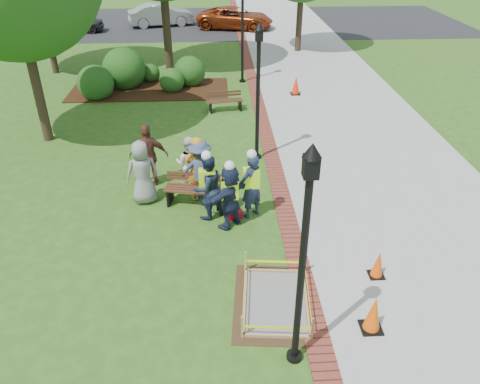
{
  "coord_description": "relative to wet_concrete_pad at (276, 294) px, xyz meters",
  "views": [
    {
      "loc": [
        -0.03,
        -8.62,
        6.91
      ],
      "look_at": [
        0.5,
        1.2,
        1.0
      ],
      "focal_mm": 35.0,
      "sensor_mm": 36.0,
      "label": 1
    }
  ],
  "objects": [
    {
      "name": "ground",
      "position": [
        -1.08,
        1.6,
        -0.23
      ],
      "size": [
        100.0,
        100.0,
        0.0
      ],
      "primitive_type": "plane",
      "color": "#285116",
      "rests_on": "ground"
    },
    {
      "name": "sidewalk",
      "position": [
        3.92,
        11.6,
        -0.22
      ],
      "size": [
        6.0,
        60.0,
        0.02
      ],
      "primitive_type": "cube",
      "color": "#9E9E99",
      "rests_on": "ground"
    },
    {
      "name": "brick_edging",
      "position": [
        0.67,
        11.6,
        -0.22
      ],
      "size": [
        0.5,
        60.0,
        0.03
      ],
      "primitive_type": "cube",
      "color": "maroon",
      "rests_on": "ground"
    },
    {
      "name": "mulch_bed",
      "position": [
        -4.08,
        13.6,
        -0.21
      ],
      "size": [
        7.0,
        3.0,
        0.05
      ],
      "primitive_type": "cube",
      "color": "#381E0F",
      "rests_on": "ground"
    },
    {
      "name": "parking_lot",
      "position": [
        -1.08,
        28.6,
        -0.23
      ],
      "size": [
        36.0,
        12.0,
        0.01
      ],
      "primitive_type": "cube",
      "color": "black",
      "rests_on": "ground"
    },
    {
      "name": "wet_concrete_pad",
      "position": [
        0.0,
        0.0,
        0.0
      ],
      "size": [
        1.91,
        2.45,
        0.55
      ],
      "color": "#47331E",
      "rests_on": "ground"
    },
    {
      "name": "bench_near",
      "position": [
        -1.76,
        3.9,
        0.04
      ],
      "size": [
        1.64,
        0.8,
        0.85
      ],
      "color": "brown",
      "rests_on": "ground"
    },
    {
      "name": "bench_far",
      "position": [
        -0.74,
        10.89,
        0.01
      ],
      "size": [
        1.45,
        0.68,
        0.75
      ],
      "color": "#4E301A",
      "rests_on": "ground"
    },
    {
      "name": "cone_front",
      "position": [
        1.75,
        -0.81,
        0.16
      ],
      "size": [
        0.41,
        0.41,
        0.81
      ],
      "color": "black",
      "rests_on": "ground"
    },
    {
      "name": "cone_back",
      "position": [
        2.31,
        0.7,
        0.09
      ],
      "size": [
        0.34,
        0.34,
        0.67
      ],
      "color": "black",
      "rests_on": "ground"
    },
    {
      "name": "cone_far",
      "position": [
        2.4,
        12.68,
        0.16
      ],
      "size": [
        0.42,
        0.42,
        0.82
      ],
      "color": "black",
      "rests_on": "ground"
    },
    {
      "name": "toolbox",
      "position": [
        -0.71,
        3.17,
        -0.13
      ],
      "size": [
        0.48,
        0.36,
        0.21
      ],
      "primitive_type": "cube",
      "rotation": [
        0.0,
        0.0,
        0.35
      ],
      "color": "maroon",
      "rests_on": "ground"
    },
    {
      "name": "lamp_near",
      "position": [
        0.17,
        -1.4,
        2.25
      ],
      "size": [
        0.28,
        0.28,
        4.26
      ],
      "color": "black",
      "rests_on": "ground"
    },
    {
      "name": "lamp_mid",
      "position": [
        0.17,
        6.6,
        2.25
      ],
      "size": [
        0.28,
        0.28,
        4.26
      ],
      "color": "black",
      "rests_on": "ground"
    },
    {
      "name": "lamp_far",
      "position": [
        0.17,
        14.6,
        2.25
      ],
      "size": [
        0.28,
        0.28,
        4.26
      ],
      "color": "black",
      "rests_on": "ground"
    },
    {
      "name": "shrub_a",
      "position": [
        -6.2,
        12.71,
        -0.23
      ],
      "size": [
        1.53,
        1.53,
        1.53
      ],
      "primitive_type": "sphere",
      "color": "#214D16",
      "rests_on": "ground"
    },
    {
      "name": "shrub_b",
      "position": [
        -5.21,
        14.14,
        -0.23
      ],
      "size": [
        1.92,
        1.92,
        1.92
      ],
      "primitive_type": "sphere",
      "color": "#214D16",
      "rests_on": "ground"
    },
    {
      "name": "shrub_c",
      "position": [
        -3.04,
        13.44,
        -0.23
      ],
      "size": [
        1.11,
        1.11,
        1.11
      ],
      "primitive_type": "sphere",
      "color": "#214D16",
      "rests_on": "ground"
    },
    {
      "name": "shrub_d",
      "position": [
        -2.28,
        14.3,
        -0.23
      ],
      "size": [
        1.43,
        1.43,
        1.43
      ],
      "primitive_type": "sphere",
      "color": "#214D16",
      "rests_on": "ground"
    },
    {
      "name": "shrub_e",
      "position": [
        -4.15,
        14.91,
        -0.23
      ],
      "size": [
        0.88,
        0.88,
        0.88
      ],
      "primitive_type": "sphere",
      "color": "#214D16",
      "rests_on": "ground"
    },
    {
      "name": "casual_person_a",
      "position": [
        -3.13,
        4.12,
        0.67
      ],
      "size": [
        0.65,
        0.51,
        1.8
      ],
      "color": "gray",
      "rests_on": "ground"
    },
    {
      "name": "casual_person_b",
      "position": [
        -1.66,
        4.26,
        0.68
      ],
      "size": [
        0.68,
        0.56,
        1.83
      ],
      "color": "orange",
      "rests_on": "ground"
    },
    {
      "name": "casual_person_c",
      "position": [
        -1.91,
        4.73,
        0.58
      ],
      "size": [
        0.59,
        0.45,
        1.63
      ],
      "color": "silver",
      "rests_on": "ground"
    },
    {
      "name": "casual_person_d",
      "position": [
        -3.06,
        5.05,
        0.71
      ],
      "size": [
        0.61,
        0.4,
        1.88
      ],
      "color": "#562F22",
      "rests_on": "ground"
    },
    {
      "name": "casual_person_e",
      "position": [
        -1.57,
        4.2,
        0.65
      ],
      "size": [
        0.62,
        0.46,
        1.76
      ],
      "color": "#394865",
      "rests_on": "ground"
    },
    {
      "name": "hivis_worker_a",
      "position": [
        -0.83,
        2.83,
        0.68
      ],
      "size": [
        0.63,
        0.62,
        1.84
      ],
      "color": "#1A2546",
      "rests_on": "ground"
    },
    {
      "name": "hivis_worker_b",
      "position": [
        -0.27,
        3.25,
        0.72
      ],
      "size": [
        0.67,
        0.64,
        1.92
      ],
      "color": "#182740",
      "rests_on": "ground"
    },
    {
      "name": "hivis_worker_c",
      "position": [
        -1.38,
        3.26,
        0.71
      ],
      "size": [
        0.67,
        0.62,
        1.92
      ],
      "color": "#171B3E",
      "rests_on": "ground"
    },
    {
      "name": "parked_car_a",
      "position": [
        -10.46,
        25.83,
        -0.23
      ],
      "size": [
        2.27,
        4.7,
        1.5
      ],
      "primitive_type": "imported",
      "rotation": [
        0.0,
        0.0,
        1.63
      ],
      "color": "#28272A",
      "rests_on": "ground"
    },
    {
      "name": "parked_car_b",
      "position": [
        -4.76,
        27.5,
        -0.23
      ],
      "size": [
        3.29,
        5.29,
        1.6
      ],
      "primitive_type": "imported",
      "rotation": [
        0.0,
        0.0,
        1.82
      ],
      "color": "#9E9FA3",
      "rests_on": "ground"
    },
    {
      "name": "parked_car_c",
      "position": [
        0.36,
        26.3,
        -0.23
      ],
      "size": [
        3.1,
        5.09,
        1.55
      ],
      "primitive_type": "imported",
      "rotation": [
        0.0,
        0.0,
        1.34
      ],
      "color": "#933312",
      "rests_on": "ground"
    }
  ]
}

